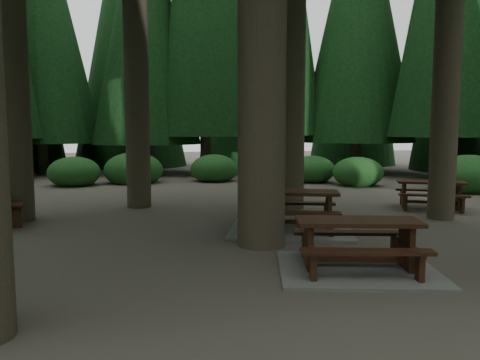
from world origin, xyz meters
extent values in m
plane|color=#504941|center=(0.00, 0.00, 0.00)|extent=(80.00, 80.00, 0.00)
cube|color=gray|center=(1.83, -1.57, 0.03)|extent=(2.58, 2.29, 0.05)
cube|color=#34160F|center=(1.83, -1.57, 0.73)|extent=(1.86, 1.04, 0.06)
cube|color=#34160F|center=(1.95, -0.99, 0.44)|extent=(1.77, 0.61, 0.05)
cube|color=#34160F|center=(1.71, -2.14, 0.44)|extent=(1.77, 0.61, 0.05)
cube|color=#34160F|center=(1.14, -1.42, 0.35)|extent=(0.19, 0.54, 0.70)
cube|color=#34160F|center=(1.14, -1.42, 0.41)|extent=(0.38, 1.40, 0.06)
cube|color=#34160F|center=(2.52, -1.71, 0.35)|extent=(0.19, 0.54, 0.70)
cube|color=#34160F|center=(2.52, -1.71, 0.41)|extent=(0.38, 1.40, 0.06)
cube|color=#34160F|center=(1.83, -1.57, 0.18)|extent=(1.45, 0.39, 0.08)
cube|color=#34160F|center=(-4.16, 3.33, 0.49)|extent=(0.80, 1.95, 0.05)
cube|color=gray|center=(1.67, 1.30, 0.03)|extent=(2.90, 2.61, 0.05)
cube|color=#34160F|center=(1.67, 1.30, 0.79)|extent=(2.04, 1.25, 0.06)
cube|color=#34160F|center=(1.84, 1.91, 0.48)|extent=(1.90, 0.79, 0.05)
cube|color=#34160F|center=(1.49, 0.69, 0.48)|extent=(1.90, 0.79, 0.05)
cube|color=#34160F|center=(0.93, 1.52, 0.38)|extent=(0.24, 0.58, 0.76)
cube|color=#34160F|center=(0.93, 1.52, 0.44)|extent=(0.51, 1.50, 0.06)
cube|color=#34160F|center=(2.40, 1.09, 0.38)|extent=(0.24, 0.58, 0.76)
cube|color=#34160F|center=(2.40, 1.09, 0.44)|extent=(0.51, 1.50, 0.06)
cube|color=#34160F|center=(1.67, 1.30, 0.19)|extent=(1.55, 0.53, 0.08)
cube|color=#34160F|center=(6.08, 3.34, 0.70)|extent=(1.80, 1.29, 0.06)
cube|color=#34160F|center=(6.32, 3.85, 0.42)|extent=(1.63, 0.91, 0.05)
cube|color=#34160F|center=(5.85, 2.83, 0.42)|extent=(1.63, 0.91, 0.05)
cube|color=#34160F|center=(5.47, 3.62, 0.34)|extent=(0.28, 0.50, 0.67)
cube|color=#34160F|center=(5.47, 3.62, 0.39)|extent=(0.63, 1.26, 0.06)
cube|color=#34160F|center=(6.70, 3.06, 0.34)|extent=(0.28, 0.50, 0.67)
cube|color=#34160F|center=(6.70, 3.06, 0.39)|extent=(0.63, 1.26, 0.06)
cube|color=#34160F|center=(6.08, 3.34, 0.17)|extent=(1.31, 0.65, 0.07)
ellipsoid|color=#1C541D|center=(9.44, 6.45, 0.40)|extent=(2.42, 2.42, 1.49)
ellipsoid|color=#1C541D|center=(6.43, 8.69, 0.40)|extent=(1.90, 1.90, 1.17)
ellipsoid|color=#1C541D|center=(5.14, 10.17, 0.40)|extent=(1.84, 1.84, 1.13)
ellipsoid|color=#1C541D|center=(1.30, 11.25, 0.40)|extent=(1.95, 1.95, 1.20)
ellipsoid|color=#1C541D|center=(-1.94, 11.21, 0.40)|extent=(2.31, 2.31, 1.42)
ellipsoid|color=#1C541D|center=(-4.09, 10.56, 0.40)|extent=(1.93, 1.93, 1.19)
cone|color=black|center=(8.89, 14.45, 8.24)|extent=(5.73, 5.73, 13.48)
cone|color=black|center=(-1.44, 15.36, 7.89)|extent=(5.17, 5.17, 12.91)
cone|color=black|center=(-6.57, 16.72, 8.10)|extent=(5.82, 5.82, 13.26)
cone|color=black|center=(11.00, 19.74, 9.51)|extent=(5.26, 5.26, 19.02)
cone|color=black|center=(4.25, 21.60, 8.07)|extent=(5.34, 5.34, 16.14)
cone|color=black|center=(-2.52, 20.86, 8.43)|extent=(6.57, 6.57, 16.86)
camera|label=1|loc=(-1.01, -7.79, 2.02)|focal=35.00mm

